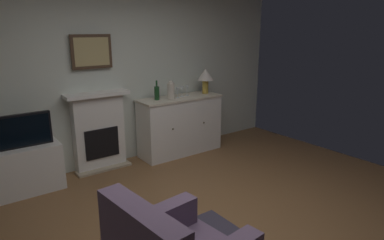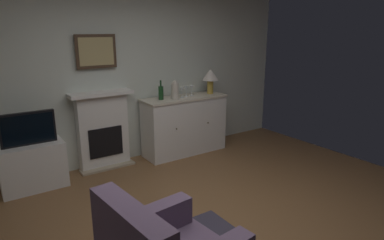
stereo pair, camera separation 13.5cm
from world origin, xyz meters
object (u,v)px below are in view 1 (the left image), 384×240
(sideboard_cabinet, at_px, (180,125))
(tv_set, at_px, (23,131))
(wine_glass_right, at_px, (187,88))
(wine_bottle, at_px, (157,93))
(framed_picture, at_px, (92,52))
(vase_decorative, at_px, (171,90))
(wine_glass_left, at_px, (178,90))
(table_lamp, at_px, (205,76))
(fireplace_unit, at_px, (99,131))
(tv_cabinet, at_px, (28,169))
(wine_glass_center, at_px, (182,89))

(sideboard_cabinet, height_order, tv_set, tv_set)
(wine_glass_right, bearing_deg, wine_bottle, -180.00)
(framed_picture, height_order, vase_decorative, framed_picture)
(tv_set, bearing_deg, wine_glass_left, -0.68)
(table_lamp, bearing_deg, fireplace_unit, 174.27)
(sideboard_cabinet, bearing_deg, tv_cabinet, 179.62)
(wine_glass_left, bearing_deg, framed_picture, 167.91)
(sideboard_cabinet, bearing_deg, framed_picture, 170.01)
(framed_picture, xyz_separation_m, sideboard_cabinet, (1.26, -0.22, -1.18))
(tv_cabinet, bearing_deg, vase_decorative, -1.83)
(tv_set, bearing_deg, table_lamp, 0.17)
(fireplace_unit, bearing_deg, wine_bottle, -9.94)
(framed_picture, bearing_deg, wine_glass_right, -7.91)
(fireplace_unit, xyz_separation_m, wine_glass_right, (1.42, -0.15, 0.48))
(fireplace_unit, distance_m, wine_glass_left, 1.31)
(vase_decorative, height_order, tv_set, vase_decorative)
(fireplace_unit, xyz_separation_m, wine_glass_left, (1.20, -0.21, 0.48))
(tv_cabinet, bearing_deg, table_lamp, -0.31)
(framed_picture, relative_size, wine_glass_right, 3.33)
(wine_bottle, relative_size, wine_glass_right, 1.76)
(wine_glass_center, height_order, wine_glass_right, same)
(framed_picture, bearing_deg, tv_set, -166.69)
(fireplace_unit, xyz_separation_m, tv_cabinet, (-0.97, -0.16, -0.26))
(framed_picture, relative_size, vase_decorative, 1.96)
(table_lamp, distance_m, wine_glass_right, 0.38)
(vase_decorative, bearing_deg, wine_glass_left, 6.91)
(table_lamp, bearing_deg, wine_glass_right, 175.83)
(sideboard_cabinet, relative_size, wine_glass_center, 8.22)
(fireplace_unit, bearing_deg, tv_set, -169.23)
(tv_cabinet, height_order, tv_set, tv_set)
(framed_picture, relative_size, wine_glass_center, 3.33)
(sideboard_cabinet, relative_size, wine_glass_right, 8.22)
(sideboard_cabinet, height_order, wine_glass_center, wine_glass_center)
(vase_decorative, bearing_deg, tv_set, 178.83)
(vase_decorative, distance_m, tv_set, 2.06)
(fireplace_unit, height_order, sideboard_cabinet, fireplace_unit)
(fireplace_unit, bearing_deg, wine_glass_right, -6.11)
(framed_picture, xyz_separation_m, wine_glass_left, (1.20, -0.26, -0.61))
(vase_decorative, relative_size, tv_cabinet, 0.38)
(framed_picture, bearing_deg, tv_cabinet, -167.99)
(sideboard_cabinet, relative_size, tv_cabinet, 1.81)
(framed_picture, distance_m, sideboard_cabinet, 1.74)
(wine_glass_center, xyz_separation_m, tv_set, (-2.28, -0.02, -0.26))
(vase_decorative, xyz_separation_m, tv_cabinet, (-2.04, 0.06, -0.76))
(wine_glass_left, height_order, tv_set, wine_glass_left)
(fireplace_unit, relative_size, tv_set, 1.77)
(framed_picture, distance_m, tv_set, 1.32)
(wine_glass_left, distance_m, tv_cabinet, 2.30)
(fireplace_unit, bearing_deg, vase_decorative, -12.05)
(sideboard_cabinet, relative_size, wine_glass_left, 8.22)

